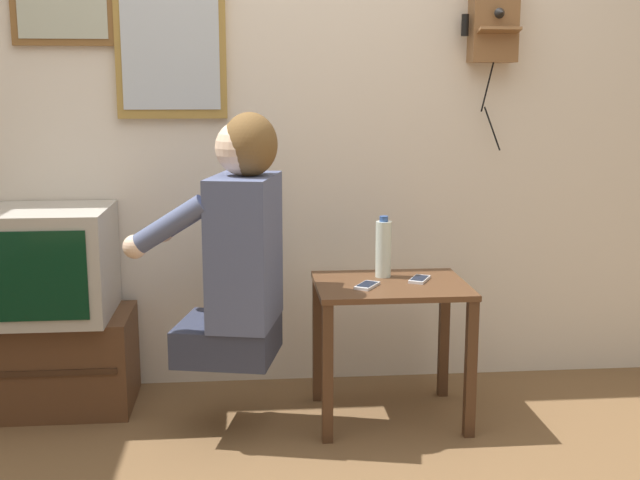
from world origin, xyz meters
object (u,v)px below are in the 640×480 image
(television, at_px, (44,263))
(wall_mirror, at_px, (170,25))
(cell_phone_held, at_px, (367,285))
(person, at_px, (238,245))
(water_bottle, at_px, (383,248))
(wall_phone_antique, at_px, (493,20))
(cell_phone_spare, at_px, (419,279))

(television, xyz_separation_m, wall_mirror, (0.51, 0.23, 0.95))
(television, xyz_separation_m, cell_phone_held, (1.27, -0.28, -0.05))
(person, bearing_deg, water_bottle, -60.21)
(wall_phone_antique, bearing_deg, cell_phone_spare, -134.43)
(wall_phone_antique, bearing_deg, cell_phone_held, -142.12)
(wall_mirror, xyz_separation_m, cell_phone_spare, (0.98, -0.43, -1.00))
(person, xyz_separation_m, wall_phone_antique, (1.09, 0.48, 0.86))
(cell_phone_held, bearing_deg, wall_mirror, 177.54)
(wall_phone_antique, bearing_deg, television, -174.26)
(wall_mirror, height_order, water_bottle, wall_mirror)
(person, xyz_separation_m, water_bottle, (0.58, 0.18, -0.06))
(wall_phone_antique, relative_size, water_bottle, 3.05)
(cell_phone_spare, bearing_deg, cell_phone_held, -133.02)
(person, bearing_deg, cell_phone_spare, -69.55)
(person, xyz_separation_m, television, (-0.78, 0.29, -0.12))
(wall_phone_antique, xyz_separation_m, cell_phone_held, (-0.60, -0.47, -1.03))
(television, height_order, cell_phone_held, television)
(cell_phone_held, bearing_deg, water_bottle, 92.51)
(wall_mirror, height_order, cell_phone_held, wall_mirror)
(television, relative_size, cell_phone_spare, 3.80)
(cell_phone_held, relative_size, cell_phone_spare, 1.00)
(television, distance_m, wall_phone_antique, 2.12)
(person, height_order, cell_phone_spare, person)
(cell_phone_held, distance_m, water_bottle, 0.22)
(television, bearing_deg, wall_phone_antique, 5.74)
(wall_phone_antique, bearing_deg, wall_mirror, 178.28)
(cell_phone_spare, height_order, water_bottle, water_bottle)
(wall_phone_antique, bearing_deg, person, -156.22)
(water_bottle, bearing_deg, television, 175.18)
(wall_mirror, bearing_deg, person, -62.84)
(cell_phone_spare, relative_size, water_bottle, 0.55)
(person, bearing_deg, wall_phone_antique, -53.45)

